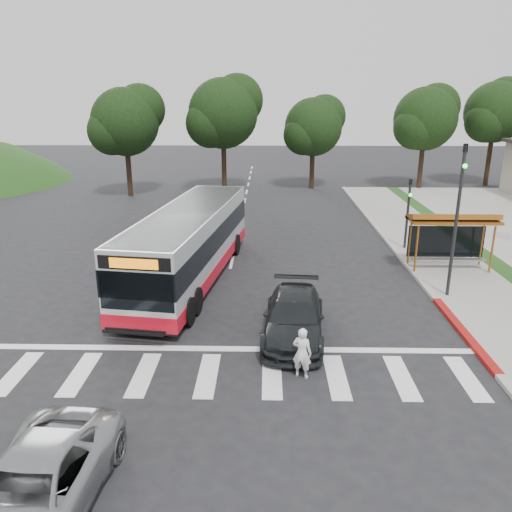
{
  "coord_description": "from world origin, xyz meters",
  "views": [
    {
      "loc": [
        1.79,
        -18.58,
        8.29
      ],
      "look_at": [
        1.35,
        2.17,
        1.6
      ],
      "focal_mm": 35.0,
      "sensor_mm": 36.0,
      "label": 1
    }
  ],
  "objects_px": {
    "pedestrian": "(302,353)",
    "silver_suv_south": "(32,491)",
    "transit_bus": "(190,245)",
    "dark_sedan": "(294,317)"
  },
  "relations": [
    {
      "from": "transit_bus",
      "to": "dark_sedan",
      "type": "xyz_separation_m",
      "value": [
        4.56,
        -5.84,
        -0.91
      ]
    },
    {
      "from": "transit_bus",
      "to": "pedestrian",
      "type": "height_order",
      "value": "transit_bus"
    },
    {
      "from": "pedestrian",
      "to": "silver_suv_south",
      "type": "relative_size",
      "value": 0.32
    },
    {
      "from": "pedestrian",
      "to": "silver_suv_south",
      "type": "distance_m",
      "value": 8.04
    },
    {
      "from": "dark_sedan",
      "to": "transit_bus",
      "type": "bearing_deg",
      "value": 132.89
    },
    {
      "from": "transit_bus",
      "to": "pedestrian",
      "type": "bearing_deg",
      "value": -53.48
    },
    {
      "from": "silver_suv_south",
      "to": "transit_bus",
      "type": "bearing_deg",
      "value": 89.06
    },
    {
      "from": "pedestrian",
      "to": "transit_bus",
      "type": "bearing_deg",
      "value": -39.46
    },
    {
      "from": "transit_bus",
      "to": "dark_sedan",
      "type": "bearing_deg",
      "value": -44.04
    },
    {
      "from": "pedestrian",
      "to": "silver_suv_south",
      "type": "height_order",
      "value": "pedestrian"
    }
  ]
}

